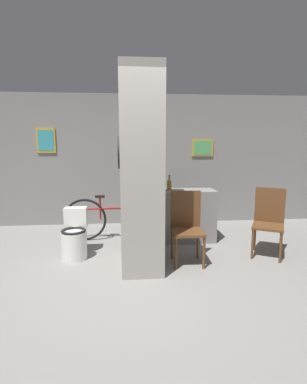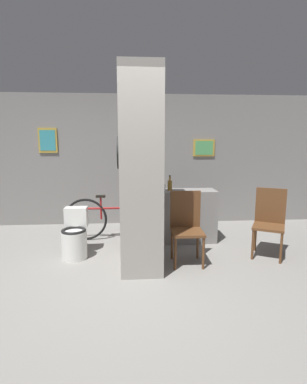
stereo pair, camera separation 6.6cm
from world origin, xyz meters
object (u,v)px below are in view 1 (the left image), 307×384
object	(u,v)px
chair_near_pillar	(187,224)
bicycle	(116,218)
toilet	(75,237)
chair_by_doorway	(269,219)
bottle_tall	(169,185)

from	to	relation	value
chair_near_pillar	bicycle	xyz separation A→B (m)	(-1.02, 1.05, -0.17)
bicycle	toilet	bearing A→B (deg)	-127.76
toilet	chair_by_doorway	bearing A→B (deg)	-2.85
bottle_tall	chair_by_doorway	bearing A→B (deg)	-27.95
toilet	chair_near_pillar	distance (m)	1.64
chair_by_doorway	bottle_tall	distance (m)	1.63
chair_by_doorway	toilet	bearing A→B (deg)	-154.66
chair_near_pillar	chair_by_doorway	distance (m)	1.28
bottle_tall	chair_near_pillar	bearing A→B (deg)	-82.17
chair_by_doorway	bicycle	distance (m)	2.46
toilet	bicycle	world-z (taller)	bicycle
toilet	chair_by_doorway	xyz separation A→B (m)	(2.87, -0.14, 0.24)
toilet	bicycle	distance (m)	0.95
bicycle	bottle_tall	xyz separation A→B (m)	(0.89, -0.16, 0.59)
toilet	bottle_tall	xyz separation A→B (m)	(1.48, 0.59, 0.67)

